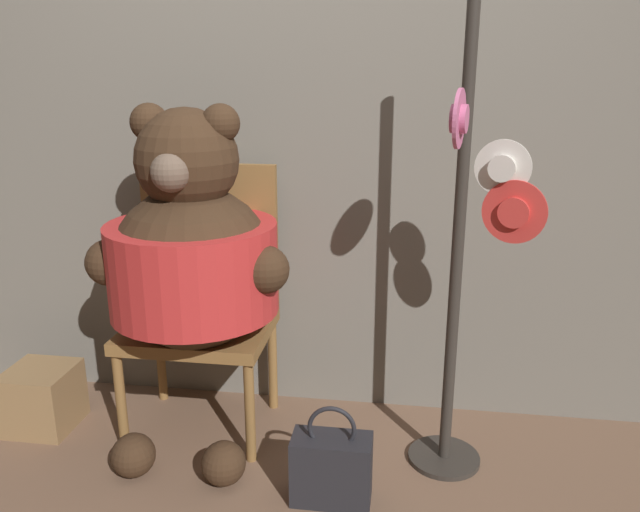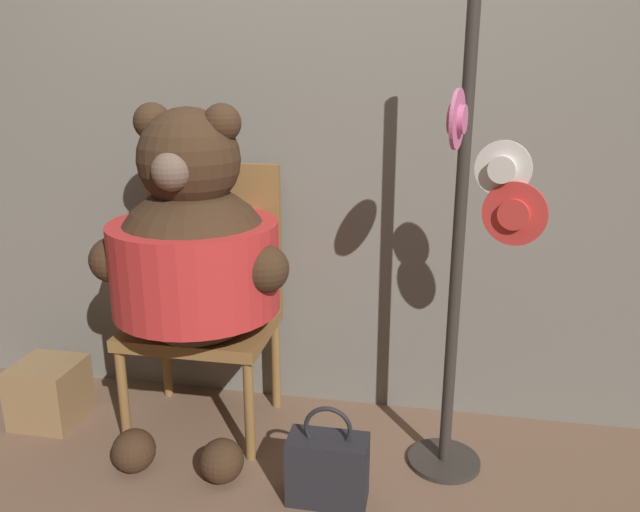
% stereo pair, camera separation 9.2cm
% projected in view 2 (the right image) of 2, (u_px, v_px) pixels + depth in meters
% --- Properties ---
extents(ground_plane, '(14.00, 14.00, 0.00)m').
position_uv_depth(ground_plane, '(290.00, 473.00, 2.38)').
color(ground_plane, brown).
extents(wall_back, '(8.00, 0.10, 2.76)m').
position_uv_depth(wall_back, '(320.00, 94.00, 2.57)').
color(wall_back, slate).
rests_on(wall_back, ground_plane).
extents(chair, '(0.59, 0.47, 1.11)m').
position_uv_depth(chair, '(207.00, 291.00, 2.64)').
color(chair, olive).
rests_on(chair, ground_plane).
extents(teddy_bear, '(0.79, 0.70, 1.37)m').
position_uv_depth(teddy_bear, '(194.00, 256.00, 2.41)').
color(teddy_bear, '#3D2819').
rests_on(teddy_bear, ground_plane).
extents(hat_display_rack, '(0.42, 0.38, 1.72)m').
position_uv_depth(hat_display_rack, '(467.00, 272.00, 2.18)').
color(hat_display_rack, '#332D28').
rests_on(hat_display_rack, ground_plane).
extents(handbag_on_ground, '(0.28, 0.14, 0.38)m').
position_uv_depth(handbag_on_ground, '(328.00, 468.00, 2.20)').
color(handbag_on_ground, '#232328').
rests_on(handbag_on_ground, ground_plane).
extents(wooden_crate, '(0.27, 0.27, 0.27)m').
position_uv_depth(wooden_crate, '(49.00, 392.00, 2.71)').
color(wooden_crate, '#937047').
rests_on(wooden_crate, ground_plane).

